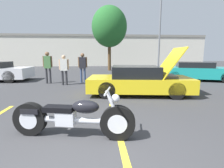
# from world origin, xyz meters

# --- Properties ---
(parking_stripe_middle) EXTENTS (0.12, 4.53, 0.01)m
(parking_stripe_middle) POSITION_xyz_m (0.80, 1.12, 0.00)
(parking_stripe_middle) COLOR yellow
(parking_stripe_middle) RESTS_ON ground
(far_building) EXTENTS (32.00, 4.20, 4.40)m
(far_building) POSITION_xyz_m (0.00, 24.80, 2.34)
(far_building) COLOR beige
(far_building) RESTS_ON ground
(light_pole) EXTENTS (1.21, 0.28, 8.55)m
(light_pole) POSITION_xyz_m (7.02, 16.46, 4.66)
(light_pole) COLOR slate
(light_pole) RESTS_ON ground
(tree_background) EXTENTS (3.50, 3.50, 6.37)m
(tree_background) POSITION_xyz_m (1.56, 15.81, 4.34)
(tree_background) COLOR brown
(tree_background) RESTS_ON ground
(motorcycle) EXTENTS (2.43, 0.82, 0.97)m
(motorcycle) POSITION_xyz_m (-0.13, 1.11, 0.40)
(motorcycle) COLOR black
(motorcycle) RESTS_ON ground
(show_car_hood_open) EXTENTS (4.29, 2.26, 1.90)m
(show_car_hood_open) POSITION_xyz_m (2.07, 4.74, 0.57)
(show_car_hood_open) COLOR yellow
(show_car_hood_open) RESTS_ON ground
(parked_car_right_row) EXTENTS (4.92, 3.27, 1.16)m
(parked_car_right_row) POSITION_xyz_m (6.66, 8.48, 0.57)
(parked_car_right_row) COLOR teal
(parked_car_right_row) RESTS_ON ground
(spectator_near_motorcycle) EXTENTS (0.52, 0.23, 1.77)m
(spectator_near_motorcycle) POSITION_xyz_m (-2.42, 7.85, 1.06)
(spectator_near_motorcycle) COLOR #333338
(spectator_near_motorcycle) RESTS_ON ground
(spectator_by_show_car) EXTENTS (0.52, 0.22, 1.70)m
(spectator_by_show_car) POSITION_xyz_m (-0.49, 7.97, 1.01)
(spectator_by_show_car) COLOR #38476B
(spectator_by_show_car) RESTS_ON ground
(spectator_midground) EXTENTS (0.52, 0.21, 1.60)m
(spectator_midground) POSITION_xyz_m (-1.42, 7.27, 0.94)
(spectator_midground) COLOR #333338
(spectator_midground) RESTS_ON ground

